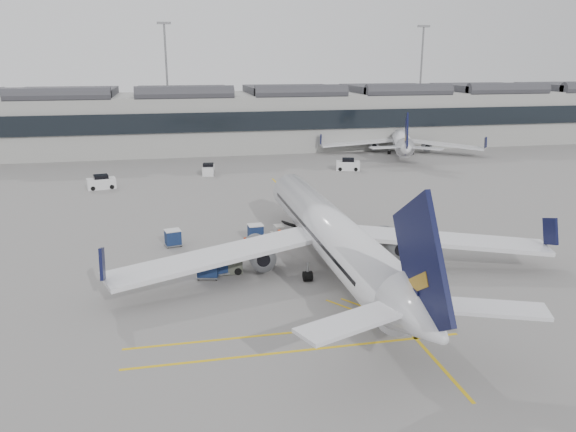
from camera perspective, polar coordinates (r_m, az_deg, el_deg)
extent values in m
plane|color=gray|center=(47.49, -4.73, -6.51)|extent=(220.00, 220.00, 0.00)
cube|color=#9E9E99|center=(116.44, -9.44, 9.40)|extent=(200.00, 20.00, 11.00)
cube|color=black|center=(106.20, -9.18, 9.36)|extent=(200.00, 0.50, 3.60)
cube|color=#38383D|center=(115.94, -9.58, 12.44)|extent=(200.00, 18.00, 1.40)
cylinder|color=slate|center=(129.76, -12.16, 13.00)|extent=(0.44, 0.44, 25.00)
cube|color=slate|center=(129.85, -12.50, 18.60)|extent=(3.00, 0.60, 0.50)
cylinder|color=slate|center=(143.08, 13.30, 13.16)|extent=(0.44, 0.44, 25.00)
cube|color=slate|center=(143.16, 13.64, 18.23)|extent=(3.00, 0.60, 0.50)
cube|color=gold|center=(58.59, 3.73, -2.11)|extent=(0.25, 60.00, 0.01)
cylinder|color=silver|center=(49.16, 4.28, -1.58)|extent=(4.20, 31.80, 3.98)
cone|color=silver|center=(66.02, -0.17, 2.97)|extent=(4.01, 4.26, 3.98)
cone|color=silver|center=(32.99, 13.57, -10.18)|extent=(4.02, 5.11, 3.98)
cube|color=silver|center=(46.18, -7.26, -4.07)|extent=(18.29, 9.30, 0.37)
cube|color=silver|center=(51.77, 15.51, -2.33)|extent=(18.32, 9.08, 0.37)
cylinder|color=slate|center=(48.86, -2.88, -3.76)|extent=(2.25, 3.83, 2.22)
cylinder|color=slate|center=(52.17, 10.56, -2.73)|extent=(2.25, 3.83, 2.22)
cube|color=black|center=(32.36, 13.42, -4.98)|extent=(0.37, 8.06, 8.87)
cylinder|color=black|center=(61.29, 0.98, -0.95)|extent=(0.30, 0.68, 0.68)
cylinder|color=black|center=(47.06, 2.02, -6.12)|extent=(0.75, 0.85, 0.85)
cylinder|color=black|center=(48.56, 8.11, -5.56)|extent=(0.75, 0.85, 0.85)
cylinder|color=silver|center=(112.98, 11.37, 7.71)|extent=(11.90, 25.74, 3.28)
cone|color=silver|center=(127.66, 10.99, 8.62)|extent=(4.26, 4.39, 3.28)
cone|color=silver|center=(97.94, 11.89, 6.69)|extent=(4.50, 5.05, 3.28)
cube|color=silver|center=(111.57, 7.11, 7.39)|extent=(14.92, 3.58, 0.31)
cube|color=silver|center=(112.63, 15.63, 7.01)|extent=(13.66, 11.55, 0.31)
cylinder|color=slate|center=(113.40, 8.75, 7.15)|extent=(2.78, 3.57, 1.83)
cylinder|color=slate|center=(114.04, 13.88, 6.92)|extent=(2.78, 3.57, 1.83)
cube|color=black|center=(98.12, 11.95, 8.15)|extent=(2.48, 6.34, 7.30)
cylinder|color=black|center=(123.24, 11.05, 7.21)|extent=(0.42, 0.61, 0.56)
cylinder|color=black|center=(111.06, 10.24, 6.38)|extent=(0.81, 0.86, 0.70)
cylinder|color=black|center=(111.34, 12.50, 6.28)|extent=(0.81, 0.86, 0.70)
cube|color=beige|center=(57.90, 0.10, -1.95)|extent=(3.83, 1.78, 0.69)
cube|color=black|center=(57.95, 1.03, -1.12)|extent=(3.40, 1.36, 1.45)
cube|color=beige|center=(57.40, -0.92, -1.39)|extent=(0.99, 1.34, 0.88)
cylinder|color=black|center=(56.94, -1.01, -2.39)|extent=(0.44, 0.21, 0.43)
cylinder|color=black|center=(58.20, -1.39, -1.99)|extent=(0.44, 0.21, 0.43)
cylinder|color=black|center=(57.71, 1.60, -2.15)|extent=(0.44, 0.21, 0.43)
cylinder|color=black|center=(58.95, 1.18, -1.75)|extent=(0.44, 0.21, 0.43)
cube|color=gray|center=(57.39, -3.30, -2.32)|extent=(1.66, 1.40, 0.11)
cube|color=navy|center=(57.16, -3.32, -1.61)|extent=(1.52, 1.34, 1.36)
cube|color=silver|center=(56.96, -3.33, -0.92)|extent=(1.57, 1.39, 0.09)
cylinder|color=black|center=(56.81, -3.84, -2.59)|extent=(0.21, 0.11, 0.21)
cylinder|color=black|center=(57.77, -4.05, -2.28)|extent=(0.21, 0.11, 0.21)
cylinder|color=black|center=(57.07, -2.55, -2.48)|extent=(0.21, 0.11, 0.21)
cylinder|color=black|center=(58.02, -2.78, -2.18)|extent=(0.21, 0.11, 0.21)
cube|color=gray|center=(48.95, -6.87, -5.62)|extent=(2.17, 1.91, 0.13)
cube|color=navy|center=(48.64, -6.90, -4.64)|extent=(2.00, 1.82, 1.62)
cube|color=silver|center=(48.35, -6.93, -3.69)|extent=(2.06, 1.89, 0.11)
cylinder|color=black|center=(48.23, -7.54, -6.07)|extent=(0.26, 0.16, 0.25)
cylinder|color=black|center=(49.34, -7.95, -5.58)|extent=(0.26, 0.16, 0.25)
cylinder|color=black|center=(48.64, -5.77, -5.82)|extent=(0.26, 0.16, 0.25)
cylinder|color=black|center=(49.74, -6.21, -5.34)|extent=(0.26, 0.16, 0.25)
cube|color=gray|center=(56.74, -11.57, -2.84)|extent=(1.82, 1.60, 0.11)
cube|color=navy|center=(56.52, -11.61, -2.12)|extent=(1.67, 1.53, 1.35)
cube|color=silver|center=(56.31, -11.65, -1.43)|extent=(1.73, 1.59, 0.09)
cylinder|color=black|center=(56.17, -12.10, -3.13)|extent=(0.22, 0.13, 0.21)
cylinder|color=black|center=(57.12, -12.32, -2.83)|extent=(0.22, 0.13, 0.21)
cylinder|color=black|center=(56.42, -10.81, -2.97)|extent=(0.22, 0.13, 0.21)
cylinder|color=black|center=(57.37, -11.04, -2.67)|extent=(0.22, 0.13, 0.21)
cube|color=gray|center=(48.23, -8.08, -6.00)|extent=(2.15, 1.91, 0.13)
cube|color=navy|center=(47.92, -8.12, -5.04)|extent=(1.98, 1.82, 1.58)
cube|color=silver|center=(47.63, -8.15, -4.11)|extent=(2.04, 1.88, 0.11)
cylinder|color=black|center=(47.84, -9.09, -6.33)|extent=(0.26, 0.16, 0.24)
cylinder|color=black|center=(48.93, -8.85, -5.81)|extent=(0.26, 0.16, 0.24)
cylinder|color=black|center=(47.59, -7.27, -6.37)|extent=(0.26, 0.16, 0.24)
cylinder|color=black|center=(48.69, -7.07, -5.85)|extent=(0.26, 0.16, 0.24)
imported|color=#E93C0C|center=(54.64, -0.81, -2.36)|extent=(0.82, 0.83, 1.92)
imported|color=#FF480D|center=(53.55, -4.42, -2.98)|extent=(0.86, 0.72, 1.58)
cube|color=#4A4D41|center=(49.02, -6.41, -5.04)|extent=(2.84, 1.71, 1.14)
cube|color=#4A4D41|center=(48.79, -6.44, -4.29)|extent=(1.37, 1.37, 0.57)
cylinder|color=black|center=(48.37, -7.53, -5.76)|extent=(0.64, 0.29, 0.64)
cylinder|color=black|center=(49.75, -7.67, -5.15)|extent=(0.64, 0.29, 0.64)
cylinder|color=black|center=(48.54, -5.11, -5.60)|extent=(0.64, 0.29, 0.64)
cylinder|color=black|center=(49.92, -5.32, -5.00)|extent=(0.64, 0.29, 0.64)
cone|color=#F24C0A|center=(71.15, -0.34, 1.34)|extent=(0.35, 0.35, 0.49)
cone|color=#F24C0A|center=(58.65, 8.86, -1.96)|extent=(0.41, 0.41, 0.57)
cube|color=silver|center=(84.21, -18.43, 3.15)|extent=(4.20, 2.74, 1.51)
cube|color=black|center=(84.03, -18.48, 3.76)|extent=(2.29, 2.21, 0.65)
cylinder|color=black|center=(83.34, -19.21, 2.65)|extent=(0.68, 0.37, 0.65)
cylinder|color=black|center=(85.02, -19.33, 2.89)|extent=(0.68, 0.37, 0.65)
cylinder|color=black|center=(83.61, -17.46, 2.85)|extent=(0.68, 0.37, 0.65)
cylinder|color=black|center=(85.28, -17.61, 3.08)|extent=(0.68, 0.37, 0.65)
cube|color=silver|center=(90.67, -8.08, 4.61)|extent=(2.18, 3.69, 1.36)
cube|color=black|center=(90.51, -8.10, 5.12)|extent=(1.86, 1.95, 0.58)
cylinder|color=black|center=(89.55, -7.62, 4.24)|extent=(0.29, 0.61, 0.58)
cylinder|color=black|center=(89.65, -8.61, 4.21)|extent=(0.29, 0.61, 0.58)
cylinder|color=black|center=(91.84, -7.55, 4.53)|extent=(0.29, 0.61, 0.58)
cylinder|color=black|center=(91.93, -8.52, 4.50)|extent=(0.29, 0.61, 0.58)
cube|color=silver|center=(93.89, 6.11, 5.10)|extent=(4.24, 2.93, 1.50)
cube|color=black|center=(93.73, 6.12, 5.65)|extent=(2.36, 2.29, 0.64)
cylinder|color=black|center=(93.10, 5.32, 4.77)|extent=(0.68, 0.41, 0.64)
cylinder|color=black|center=(94.78, 5.31, 4.96)|extent=(0.68, 0.41, 0.64)
cylinder|color=black|center=(93.18, 6.90, 4.73)|extent=(0.68, 0.41, 0.64)
cylinder|color=black|center=(94.86, 6.86, 4.93)|extent=(0.68, 0.41, 0.64)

